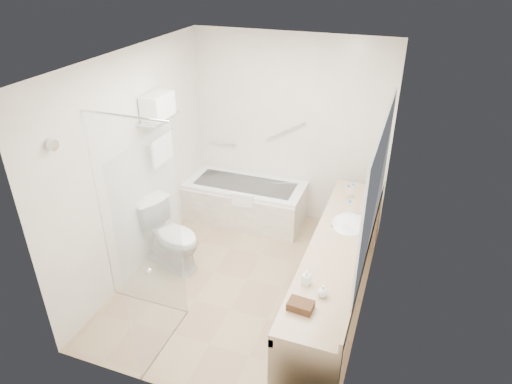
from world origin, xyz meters
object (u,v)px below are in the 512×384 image
(vanity_counter, at_px, (338,261))
(toilet, at_px, (171,236))
(amenity_basket, at_px, (301,306))
(water_bottle_left, at_px, (353,191))
(bathtub, at_px, (245,202))

(vanity_counter, xyz_separation_m, toilet, (-1.97, 0.15, -0.25))
(vanity_counter, height_order, amenity_basket, vanity_counter)
(amenity_basket, distance_m, water_bottle_left, 1.98)
(vanity_counter, relative_size, water_bottle_left, 16.08)
(toilet, xyz_separation_m, water_bottle_left, (1.93, 0.83, 0.53))
(bathtub, height_order, water_bottle_left, water_bottle_left)
(bathtub, xyz_separation_m, amenity_basket, (1.40, -2.39, 0.61))
(bathtub, height_order, vanity_counter, vanity_counter)
(bathtub, xyz_separation_m, vanity_counter, (1.52, -1.39, 0.36))
(vanity_counter, xyz_separation_m, water_bottle_left, (-0.04, 0.98, 0.29))
(amenity_basket, bearing_deg, vanity_counter, 83.04)
(vanity_counter, bearing_deg, bathtub, 137.65)
(vanity_counter, height_order, water_bottle_left, water_bottle_left)
(toilet, bearing_deg, water_bottle_left, -46.78)
(toilet, relative_size, amenity_basket, 3.99)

